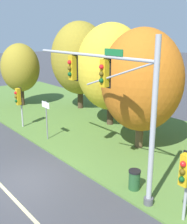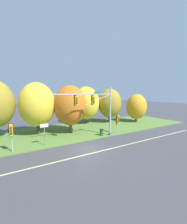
{
  "view_description": "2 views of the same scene",
  "coord_description": "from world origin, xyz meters",
  "px_view_note": "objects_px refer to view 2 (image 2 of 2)",
  "views": [
    {
      "loc": [
        11.77,
        -5.31,
        7.07
      ],
      "look_at": [
        0.3,
        4.12,
        2.77
      ],
      "focal_mm": 45.0,
      "sensor_mm": 36.0,
      "label": 1
    },
    {
      "loc": [
        -7.68,
        -13.9,
        6.25
      ],
      "look_at": [
        3.2,
        4.0,
        3.49
      ],
      "focal_mm": 24.0,
      "sensor_mm": 36.0,
      "label": 2
    }
  ],
  "objects_px": {
    "pedestrian_signal_further_along": "(118,120)",
    "tree_tall_centre": "(86,103)",
    "route_sign_post": "(44,131)",
    "tree_right_far": "(110,103)",
    "pedestrian_signal_near_kerb": "(11,132)",
    "tree_furthest_back": "(136,107)",
    "tree_mid_verge": "(70,106)",
    "traffic_signal_mast": "(97,105)",
    "trash_bin": "(102,132)",
    "tree_behind_signpost": "(37,105)"
  },
  "relations": [
    {
      "from": "route_sign_post",
      "to": "tree_behind_signpost",
      "type": "height_order",
      "value": "tree_behind_signpost"
    },
    {
      "from": "tree_right_far",
      "to": "pedestrian_signal_near_kerb",
      "type": "bearing_deg",
      "value": -157.76
    },
    {
      "from": "traffic_signal_mast",
      "to": "pedestrian_signal_further_along",
      "type": "height_order",
      "value": "traffic_signal_mast"
    },
    {
      "from": "trash_bin",
      "to": "tree_tall_centre",
      "type": "bearing_deg",
      "value": 75.5
    },
    {
      "from": "pedestrian_signal_further_along",
      "to": "trash_bin",
      "type": "xyz_separation_m",
      "value": [
        -2.69,
        0.33,
        -1.55
      ]
    },
    {
      "from": "tree_tall_centre",
      "to": "trash_bin",
      "type": "xyz_separation_m",
      "value": [
        -2.26,
        -8.75,
        -3.55
      ]
    },
    {
      "from": "traffic_signal_mast",
      "to": "trash_bin",
      "type": "relative_size",
      "value": 8.96
    },
    {
      "from": "tree_mid_verge",
      "to": "trash_bin",
      "type": "xyz_separation_m",
      "value": [
        3.15,
        -3.85,
        -3.7
      ]
    },
    {
      "from": "pedestrian_signal_near_kerb",
      "to": "tree_behind_signpost",
      "type": "xyz_separation_m",
      "value": [
        3.72,
        5.7,
        2.2
      ]
    },
    {
      "from": "tree_mid_verge",
      "to": "tree_tall_centre",
      "type": "height_order",
      "value": "tree_tall_centre"
    },
    {
      "from": "route_sign_post",
      "to": "tree_right_far",
      "type": "bearing_deg",
      "value": 25.66
    },
    {
      "from": "pedestrian_signal_further_along",
      "to": "tree_mid_verge",
      "type": "bearing_deg",
      "value": 144.45
    },
    {
      "from": "pedestrian_signal_further_along",
      "to": "trash_bin",
      "type": "height_order",
      "value": "pedestrian_signal_further_along"
    },
    {
      "from": "traffic_signal_mast",
      "to": "pedestrian_signal_near_kerb",
      "type": "distance_m",
      "value": 10.43
    },
    {
      "from": "tree_furthest_back",
      "to": "trash_bin",
      "type": "bearing_deg",
      "value": -158.75
    },
    {
      "from": "pedestrian_signal_further_along",
      "to": "tree_tall_centre",
      "type": "height_order",
      "value": "tree_tall_centre"
    },
    {
      "from": "traffic_signal_mast",
      "to": "tree_right_far",
      "type": "distance_m",
      "value": 11.18
    },
    {
      "from": "pedestrian_signal_further_along",
      "to": "tree_mid_verge",
      "type": "distance_m",
      "value": 7.49
    },
    {
      "from": "pedestrian_signal_near_kerb",
      "to": "tree_tall_centre",
      "type": "height_order",
      "value": "tree_tall_centre"
    },
    {
      "from": "tree_furthest_back",
      "to": "tree_behind_signpost",
      "type": "bearing_deg",
      "value": 177.59
    },
    {
      "from": "traffic_signal_mast",
      "to": "tree_right_far",
      "type": "relative_size",
      "value": 1.21
    },
    {
      "from": "pedestrian_signal_near_kerb",
      "to": "tree_mid_verge",
      "type": "relative_size",
      "value": 0.42
    },
    {
      "from": "pedestrian_signal_near_kerb",
      "to": "trash_bin",
      "type": "height_order",
      "value": "pedestrian_signal_near_kerb"
    },
    {
      "from": "tree_behind_signpost",
      "to": "tree_right_far",
      "type": "distance_m",
      "value": 14.68
    },
    {
      "from": "traffic_signal_mast",
      "to": "route_sign_post",
      "type": "bearing_deg",
      "value": 175.51
    },
    {
      "from": "pedestrian_signal_further_along",
      "to": "tree_tall_centre",
      "type": "relative_size",
      "value": 0.39
    },
    {
      "from": "pedestrian_signal_further_along",
      "to": "route_sign_post",
      "type": "bearing_deg",
      "value": 177.64
    },
    {
      "from": "tree_mid_verge",
      "to": "trash_bin",
      "type": "distance_m",
      "value": 6.2
    },
    {
      "from": "pedestrian_signal_further_along",
      "to": "route_sign_post",
      "type": "distance_m",
      "value": 10.64
    },
    {
      "from": "pedestrian_signal_further_along",
      "to": "tree_furthest_back",
      "type": "height_order",
      "value": "tree_furthest_back"
    },
    {
      "from": "pedestrian_signal_near_kerb",
      "to": "tree_furthest_back",
      "type": "xyz_separation_m",
      "value": [
        23.31,
        4.87,
        1.0
      ]
    },
    {
      "from": "pedestrian_signal_near_kerb",
      "to": "tree_mid_verge",
      "type": "height_order",
      "value": "tree_mid_verge"
    },
    {
      "from": "tree_mid_verge",
      "to": "tree_right_far",
      "type": "bearing_deg",
      "value": 18.7
    },
    {
      "from": "traffic_signal_mast",
      "to": "trash_bin",
      "type": "xyz_separation_m",
      "value": [
        1.12,
        0.43,
        -3.95
      ]
    },
    {
      "from": "route_sign_post",
      "to": "tree_behind_signpost",
      "type": "relative_size",
      "value": 0.34
    },
    {
      "from": "tree_furthest_back",
      "to": "tree_mid_verge",
      "type": "bearing_deg",
      "value": -176.89
    },
    {
      "from": "pedestrian_signal_further_along",
      "to": "tree_furthest_back",
      "type": "distance_m",
      "value": 10.63
    },
    {
      "from": "route_sign_post",
      "to": "tree_tall_centre",
      "type": "bearing_deg",
      "value": 40.28
    },
    {
      "from": "tree_mid_verge",
      "to": "tree_tall_centre",
      "type": "bearing_deg",
      "value": 42.2
    },
    {
      "from": "traffic_signal_mast",
      "to": "tree_tall_centre",
      "type": "relative_size",
      "value": 1.14
    },
    {
      "from": "pedestrian_signal_near_kerb",
      "to": "route_sign_post",
      "type": "height_order",
      "value": "pedestrian_signal_near_kerb"
    },
    {
      "from": "pedestrian_signal_near_kerb",
      "to": "tree_behind_signpost",
      "type": "distance_m",
      "value": 7.15
    },
    {
      "from": "traffic_signal_mast",
      "to": "trash_bin",
      "type": "height_order",
      "value": "traffic_signal_mast"
    },
    {
      "from": "tree_behind_signpost",
      "to": "tree_mid_verge",
      "type": "relative_size",
      "value": 1.05
    },
    {
      "from": "pedestrian_signal_further_along",
      "to": "traffic_signal_mast",
      "type": "bearing_deg",
      "value": -178.53
    },
    {
      "from": "pedestrian_signal_near_kerb",
      "to": "route_sign_post",
      "type": "xyz_separation_m",
      "value": [
        3.37,
        0.31,
        -0.47
      ]
    },
    {
      "from": "route_sign_post",
      "to": "tree_right_far",
      "type": "xyz_separation_m",
      "value": [
        14.91,
        7.16,
        2.22
      ]
    },
    {
      "from": "pedestrian_signal_near_kerb",
      "to": "tree_tall_centre",
      "type": "relative_size",
      "value": 0.42
    },
    {
      "from": "traffic_signal_mast",
      "to": "tree_behind_signpost",
      "type": "distance_m",
      "value": 8.77
    },
    {
      "from": "tree_tall_centre",
      "to": "tree_furthest_back",
      "type": "distance_m",
      "value": 10.6
    }
  ]
}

